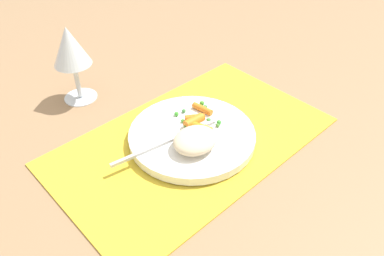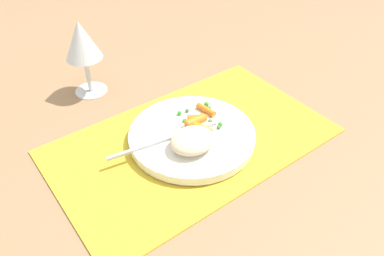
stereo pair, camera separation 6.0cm
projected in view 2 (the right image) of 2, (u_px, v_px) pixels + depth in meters
name	position (u px, v px, depth m)	size (l,w,h in m)	color
ground_plane	(192.00, 141.00, 0.72)	(2.40, 2.40, 0.00)	#997551
placemat	(192.00, 140.00, 0.72)	(0.52, 0.31, 0.01)	gold
plate	(192.00, 136.00, 0.71)	(0.24, 0.24, 0.02)	white
rice_mound	(192.00, 140.00, 0.66)	(0.08, 0.07, 0.03)	beige
carrot_portion	(199.00, 120.00, 0.72)	(0.07, 0.09, 0.02)	orange
pea_scatter	(202.00, 117.00, 0.73)	(0.08, 0.09, 0.01)	#58B034
fork	(175.00, 137.00, 0.69)	(0.21, 0.05, 0.01)	silver
wine_glass	(82.00, 43.00, 0.78)	(0.08, 0.08, 0.16)	silver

